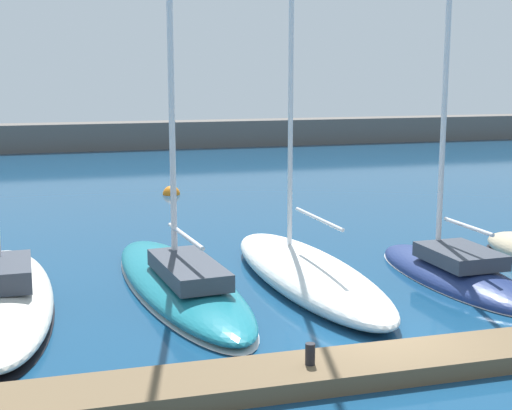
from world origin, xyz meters
TOP-DOWN VIEW (x-y plane):
  - ground_plane at (0.00, 0.00)m, footprint 120.00×120.00m
  - dock_pier at (0.00, -1.33)m, footprint 24.27×1.59m
  - breakwater_seawall at (0.00, 44.23)m, footprint 108.00×2.63m
  - sailboat_ivory_nearest at (-8.42, 5.21)m, footprint 2.93×10.29m
  - sailboat_teal_second at (-3.65, 5.50)m, footprint 3.58×10.77m
  - sailboat_white_third at (0.01, 5.11)m, footprint 3.04×9.98m
  - sailboat_navy_fourth at (4.41, 4.37)m, footprint 2.66×7.58m
  - mooring_buoy_orange at (-1.18, 21.82)m, footprint 0.88×0.88m
  - dock_bollard at (-2.22, -1.33)m, footprint 0.20×0.20m

SIDE VIEW (x-z plane):
  - ground_plane at x=0.00m, z-range 0.00..0.00m
  - mooring_buoy_orange at x=-1.18m, z-range -0.44..0.44m
  - dock_pier at x=0.00m, z-range 0.00..0.38m
  - sailboat_navy_fourth at x=4.41m, z-range -5.73..6.22m
  - sailboat_ivory_nearest at x=-8.42m, z-range -10.09..10.90m
  - sailboat_teal_second at x=-3.65m, z-range -8.97..9.81m
  - sailboat_white_third at x=0.01m, z-range -9.49..10.44m
  - dock_bollard at x=-2.22m, z-range 0.38..0.82m
  - breakwater_seawall at x=0.00m, z-range 0.00..2.09m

